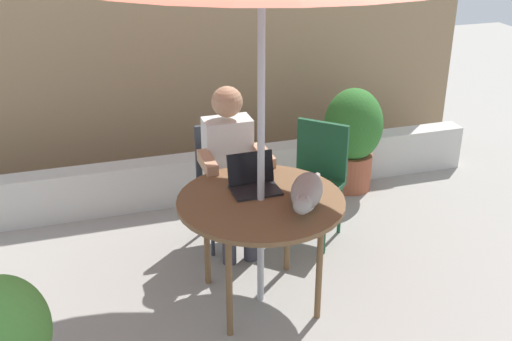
# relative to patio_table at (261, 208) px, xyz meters

# --- Properties ---
(ground_plane) EXTENTS (14.00, 14.00, 0.00)m
(ground_plane) POSITION_rel_patio_table_xyz_m (0.00, 0.00, -0.68)
(ground_plane) COLOR gray
(fence_back) EXTENTS (5.45, 0.08, 1.94)m
(fence_back) POSITION_rel_patio_table_xyz_m (0.00, 2.22, 0.29)
(fence_back) COLOR #937756
(fence_back) RESTS_ON ground
(planter_wall_low) EXTENTS (4.91, 0.20, 0.41)m
(planter_wall_low) POSITION_rel_patio_table_xyz_m (0.00, 1.54, -0.48)
(planter_wall_low) COLOR beige
(planter_wall_low) RESTS_ON ground
(patio_table) EXTENTS (1.04, 1.04, 0.75)m
(patio_table) POSITION_rel_patio_table_xyz_m (0.00, 0.00, 0.00)
(patio_table) COLOR brown
(patio_table) RESTS_ON ground
(chair_occupied) EXTENTS (0.40, 0.40, 0.89)m
(chair_occupied) POSITION_rel_patio_table_xyz_m (0.00, 0.87, -0.16)
(chair_occupied) COLOR #33383F
(chair_occupied) RESTS_ON ground
(chair_empty) EXTENTS (0.57, 0.57, 0.89)m
(chair_empty) POSITION_rel_patio_table_xyz_m (0.67, 0.71, -0.16)
(chair_empty) COLOR #194C2D
(chair_empty) RESTS_ON ground
(person_seated) EXTENTS (0.48, 0.48, 1.23)m
(person_seated) POSITION_rel_patio_table_xyz_m (-0.00, 0.71, 0.01)
(person_seated) COLOR white
(person_seated) RESTS_ON ground
(laptop) EXTENTS (0.30, 0.26, 0.21)m
(laptop) POSITION_rel_patio_table_xyz_m (0.00, 0.17, 0.12)
(laptop) COLOR black
(laptop) RESTS_ON patio_table
(cat) EXTENTS (0.39, 0.58, 0.17)m
(cat) POSITION_rel_patio_table_xyz_m (0.24, -0.16, 0.14)
(cat) COLOR gray
(cat) RESTS_ON patio_table
(potted_plant_near_fence) EXTENTS (0.51, 0.51, 0.92)m
(potted_plant_near_fence) POSITION_rel_patio_table_xyz_m (1.27, 1.36, -0.18)
(potted_plant_near_fence) COLOR #9E5138
(potted_plant_near_fence) RESTS_ON ground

